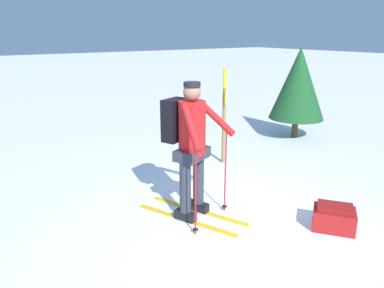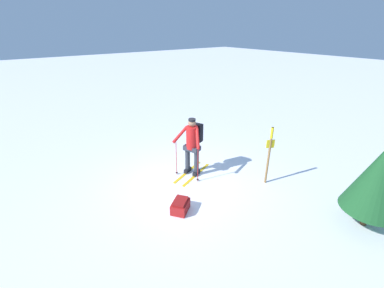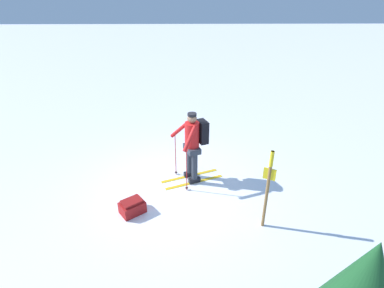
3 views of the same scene
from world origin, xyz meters
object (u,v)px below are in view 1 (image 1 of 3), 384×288
Objects in this scene: trail_marker at (224,109)px; pine_tree at (298,83)px; skier at (189,140)px; dropped_backpack at (334,218)px.

trail_marker is 0.84× the size of pine_tree.
trail_marker is 2.59m from pine_tree.
dropped_backpack is (-1.29, 1.37, -0.93)m from skier.
skier is 0.87× the size of pine_tree.
dropped_backpack is 4.52m from pine_tree.
skier is 2.89× the size of dropped_backpack.
pine_tree reaches higher than skier.
skier is at bearing 22.74° from pine_tree.
pine_tree is at bearing -171.02° from trail_marker.
dropped_backpack is at bearing 80.46° from trail_marker.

